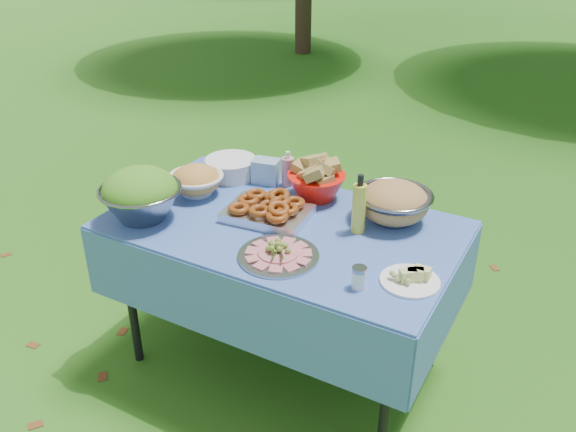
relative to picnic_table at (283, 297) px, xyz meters
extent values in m
plane|color=#0E3C0B|center=(0.00, 0.00, -0.38)|extent=(80.00, 80.00, 0.00)
cube|color=#7FACF5|center=(0.00, 0.00, 0.00)|extent=(1.46, 0.86, 0.76)
cylinder|color=white|center=(-0.46, 0.29, 0.43)|extent=(0.27, 0.27, 0.09)
cube|color=#8BB4D7|center=(-0.27, 0.32, 0.44)|extent=(0.14, 0.11, 0.11)
cylinder|color=#D58790|center=(-0.17, 0.34, 0.47)|extent=(0.08, 0.08, 0.17)
cube|color=silver|center=(-0.08, 0.01, 0.42)|extent=(0.37, 0.28, 0.08)
cylinder|color=#A1A3A7|center=(0.11, -0.24, 0.42)|extent=(0.38, 0.38, 0.07)
cylinder|color=#D1D13C|center=(0.30, 0.09, 0.51)|extent=(0.07, 0.07, 0.25)
cylinder|color=white|center=(0.61, -0.15, 0.41)|extent=(0.23, 0.23, 0.06)
cylinder|color=white|center=(0.46, -0.27, 0.42)|extent=(0.05, 0.05, 0.08)
camera|label=1|loc=(1.11, -1.95, 1.63)|focal=38.00mm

